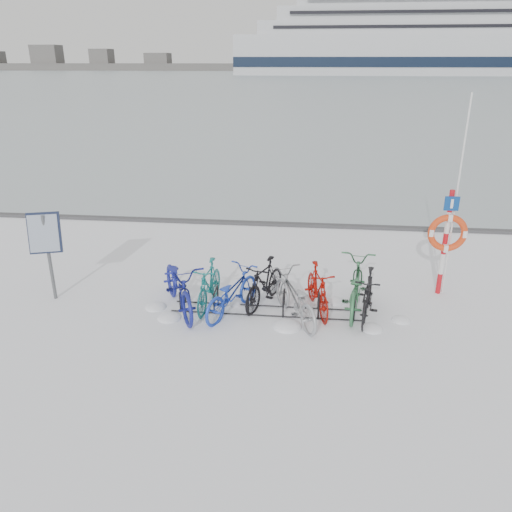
% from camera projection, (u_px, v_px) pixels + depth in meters
% --- Properties ---
extents(ground, '(900.00, 900.00, 0.00)m').
position_uv_depth(ground, '(266.00, 311.00, 10.54)').
color(ground, white).
rests_on(ground, ground).
extents(ice_sheet, '(400.00, 298.00, 0.02)m').
position_uv_depth(ice_sheet, '(312.00, 78.00, 153.91)').
color(ice_sheet, '#A8B6BD').
rests_on(ice_sheet, ground).
extents(quay_edge, '(400.00, 0.25, 0.10)m').
position_uv_depth(quay_edge, '(283.00, 224.00, 15.98)').
color(quay_edge, '#3F3F42').
rests_on(quay_edge, ground).
extents(bike_rack, '(4.00, 0.48, 0.46)m').
position_uv_depth(bike_rack, '(267.00, 304.00, 10.47)').
color(bike_rack, black).
rests_on(bike_rack, ground).
extents(info_board, '(0.71, 0.44, 1.98)m').
position_uv_depth(info_board, '(45.00, 238.00, 10.59)').
color(info_board, '#595B5E').
rests_on(info_board, ground).
extents(lifebuoy_station, '(0.84, 0.23, 4.37)m').
position_uv_depth(lifebuoy_station, '(447.00, 233.00, 10.79)').
color(lifebuoy_station, red).
rests_on(lifebuoy_station, ground).
extents(cruise_ferry, '(154.10, 29.03, 50.63)m').
position_uv_depth(cruise_ferry, '(452.00, 33.00, 175.30)').
color(cruise_ferry, silver).
rests_on(cruise_ferry, ground).
extents(shoreline, '(180.00, 12.00, 9.50)m').
position_uv_depth(shoreline, '(81.00, 65.00, 262.54)').
color(shoreline, '#505050').
rests_on(shoreline, ground).
extents(bike_0, '(1.72, 2.34, 1.17)m').
position_uv_depth(bike_0, '(179.00, 283.00, 10.46)').
color(bike_0, navy).
rests_on(bike_0, ground).
extents(bike_1, '(0.62, 1.73, 1.02)m').
position_uv_depth(bike_1, '(209.00, 283.00, 10.65)').
color(bike_1, '#167271').
rests_on(bike_1, ground).
extents(bike_2, '(1.37, 1.96, 0.98)m').
position_uv_depth(bike_2, '(232.00, 291.00, 10.35)').
color(bike_2, '#1E3EBB').
rests_on(bike_2, ground).
extents(bike_3, '(1.08, 1.77, 1.03)m').
position_uv_depth(bike_3, '(264.00, 282.00, 10.71)').
color(bike_3, black).
rests_on(bike_3, ground).
extents(bike_4, '(1.47, 2.03, 1.02)m').
position_uv_depth(bike_4, '(295.00, 296.00, 10.07)').
color(bike_4, gray).
rests_on(bike_4, ground).
extents(bike_5, '(0.87, 1.77, 1.02)m').
position_uv_depth(bike_5, '(318.00, 288.00, 10.43)').
color(bike_5, '#970C05').
rests_on(bike_5, ground).
extents(bike_6, '(1.01, 2.18, 1.10)m').
position_uv_depth(bike_6, '(355.00, 285.00, 10.49)').
color(bike_6, '#316C43').
rests_on(bike_6, ground).
extents(bike_7, '(0.80, 1.76, 1.02)m').
position_uv_depth(bike_7, '(368.00, 294.00, 10.15)').
color(bike_7, black).
rests_on(bike_7, ground).
extents(snow_drifts, '(5.57, 1.73, 0.20)m').
position_uv_depth(snow_drifts, '(269.00, 317.00, 10.32)').
color(snow_drifts, white).
rests_on(snow_drifts, ground).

